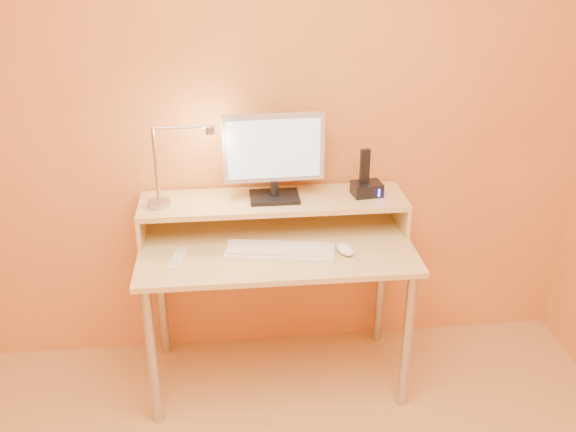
{
  "coord_description": "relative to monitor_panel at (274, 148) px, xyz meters",
  "views": [
    {
      "loc": [
        -0.2,
        -1.29,
        2.04
      ],
      "look_at": [
        0.05,
        1.13,
        0.89
      ],
      "focal_mm": 39.79,
      "sensor_mm": 36.0,
      "label": 1
    }
  ],
  "objects": [
    {
      "name": "lamp_post",
      "position": [
        -0.51,
        -0.04,
        -0.05
      ],
      "size": [
        0.01,
        0.01,
        0.33
      ],
      "primitive_type": "cylinder",
      "color": "#AFAFB5",
      "rests_on": "lamp_base"
    },
    {
      "name": "shelf_riser_left",
      "position": [
        -0.6,
        -0.01,
        -0.33
      ],
      "size": [
        0.02,
        0.3,
        0.14
      ],
      "primitive_type": "cube",
      "color": "tan",
      "rests_on": "desk_lower"
    },
    {
      "name": "remote_control",
      "position": [
        -0.43,
        -0.25,
        -0.39
      ],
      "size": [
        0.08,
        0.17,
        0.02
      ],
      "primitive_type": "cube",
      "rotation": [
        0.0,
        0.0,
        -0.2
      ],
      "color": "white",
      "rests_on": "desk_lower"
    },
    {
      "name": "lamp_bulb",
      "position": [
        -0.27,
        -0.04,
        0.09
      ],
      "size": [
        0.03,
        0.03,
        0.0
      ],
      "primitive_type": "cylinder",
      "color": "#FFEAC6",
      "rests_on": "lamp_head"
    },
    {
      "name": "desk_leg_bl",
      "position": [
        -0.56,
        0.09,
        -0.77
      ],
      "size": [
        0.04,
        0.04,
        0.69
      ],
      "primitive_type": "cylinder",
      "color": "#AFAFB5",
      "rests_on": "floor"
    },
    {
      "name": "desk_leg_fr",
      "position": [
        0.54,
        -0.41,
        -0.77
      ],
      "size": [
        0.04,
        0.04,
        0.69
      ],
      "primitive_type": "cylinder",
      "color": "#AFAFB5",
      "rests_on": "floor"
    },
    {
      "name": "phone_dock",
      "position": [
        0.42,
        -0.01,
        -0.21
      ],
      "size": [
        0.14,
        0.12,
        0.06
      ],
      "primitive_type": "cube",
      "rotation": [
        0.0,
        0.0,
        0.12
      ],
      "color": "black",
      "rests_on": "desk_shelf"
    },
    {
      "name": "monitor_neck",
      "position": [
        -0.0,
        -0.01,
        -0.19
      ],
      "size": [
        0.04,
        0.04,
        0.07
      ],
      "primitive_type": "cylinder",
      "color": "black",
      "rests_on": "monitor_foot"
    },
    {
      "name": "desk_lower",
      "position": [
        -0.01,
        -0.16,
        -0.41
      ],
      "size": [
        1.2,
        0.6,
        0.02
      ],
      "primitive_type": "cube",
      "color": "tan",
      "rests_on": "floor"
    },
    {
      "name": "desk_shelf",
      "position": [
        -0.01,
        -0.01,
        -0.25
      ],
      "size": [
        1.2,
        0.3,
        0.02
      ],
      "primitive_type": "cube",
      "color": "tan",
      "rests_on": "desk_lower"
    },
    {
      "name": "keyboard",
      "position": [
        0.0,
        -0.24,
        -0.39
      ],
      "size": [
        0.48,
        0.22,
        0.02
      ],
      "primitive_type": "cube",
      "rotation": [
        0.0,
        0.0,
        -0.17
      ],
      "color": "white",
      "rests_on": "desk_lower"
    },
    {
      "name": "wall_back",
      "position": [
        -0.01,
        0.16,
        0.13
      ],
      "size": [
        3.0,
        0.04,
        2.5
      ],
      "primitive_type": "cube",
      "color": "#DF954B",
      "rests_on": "floor"
    },
    {
      "name": "lamp_arm",
      "position": [
        -0.39,
        -0.04,
        0.12
      ],
      "size": [
        0.24,
        0.01,
        0.01
      ],
      "primitive_type": "cylinder",
      "rotation": [
        0.0,
        1.57,
        0.0
      ],
      "color": "#AFAFB5",
      "rests_on": "lamp_post"
    },
    {
      "name": "monitor_back",
      "position": [
        -0.0,
        0.02,
        0.0
      ],
      "size": [
        0.4,
        0.03,
        0.26
      ],
      "primitive_type": "cube",
      "rotation": [
        0.0,
        0.0,
        0.04
      ],
      "color": "black",
      "rests_on": "monitor_panel"
    },
    {
      "name": "mouse",
      "position": [
        0.28,
        -0.26,
        -0.38
      ],
      "size": [
        0.09,
        0.12,
        0.04
      ],
      "primitive_type": "ellipsoid",
      "rotation": [
        0.0,
        0.0,
        0.31
      ],
      "color": "white",
      "rests_on": "desk_lower"
    },
    {
      "name": "desk_leg_br",
      "position": [
        0.54,
        0.09,
        -0.77
      ],
      "size": [
        0.04,
        0.04,
        0.69
      ],
      "primitive_type": "cylinder",
      "color": "#AFAFB5",
      "rests_on": "floor"
    },
    {
      "name": "phone_handset",
      "position": [
        0.41,
        -0.01,
        -0.1
      ],
      "size": [
        0.04,
        0.03,
        0.16
      ],
      "primitive_type": "cube",
      "rotation": [
        0.0,
        0.0,
        0.12
      ],
      "color": "black",
      "rests_on": "phone_dock"
    },
    {
      "name": "monitor_panel",
      "position": [
        0.0,
        0.0,
        0.0
      ],
      "size": [
        0.45,
        0.05,
        0.3
      ],
      "primitive_type": "cube",
      "rotation": [
        0.0,
        0.0,
        0.04
      ],
      "color": "#AFAFB6",
      "rests_on": "monitor_neck"
    },
    {
      "name": "monitor_screen",
      "position": [
        0.0,
        -0.02,
        0.0
      ],
      "size": [
        0.4,
        0.02,
        0.26
      ],
      "primitive_type": "cube",
      "rotation": [
        0.0,
        0.0,
        0.04
      ],
      "color": "#BED8FF",
      "rests_on": "monitor_panel"
    },
    {
      "name": "lamp_head",
      "position": [
        -0.27,
        -0.04,
        0.1
      ],
      "size": [
        0.04,
        0.04,
        0.03
      ],
      "primitive_type": "cylinder",
      "color": "#AFAFB5",
      "rests_on": "lamp_arm"
    },
    {
      "name": "phone_led",
      "position": [
        0.47,
        -0.06,
        -0.21
      ],
      "size": [
        0.01,
        0.0,
        0.04
      ],
      "primitive_type": "cube",
      "color": "#2425FB",
      "rests_on": "phone_dock"
    },
    {
      "name": "shelf_riser_right",
      "position": [
        0.59,
        -0.01,
        -0.33
      ],
      "size": [
        0.02,
        0.3,
        0.14
      ],
      "primitive_type": "cube",
      "color": "tan",
      "rests_on": "desk_lower"
    },
    {
      "name": "desk_leg_fl",
      "position": [
        -0.56,
        -0.41,
        -0.77
      ],
      "size": [
        0.04,
        0.04,
        0.69
      ],
      "primitive_type": "cylinder",
      "color": "#AFAFB5",
      "rests_on": "floor"
    },
    {
      "name": "monitor_foot",
      "position": [
        -0.0,
        -0.01,
        -0.23
      ],
      "size": [
        0.22,
        0.16,
        0.02
      ],
      "primitive_type": "cube",
      "color": "black",
      "rests_on": "desk_shelf"
    },
    {
      "name": "lamp_base",
      "position": [
        -0.51,
        -0.04,
        -0.23
      ],
      "size": [
        0.1,
        0.1,
        0.02
      ],
      "primitive_type": "cylinder",
      "color": "#AFAFB5",
      "rests_on": "desk_shelf"
    }
  ]
}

